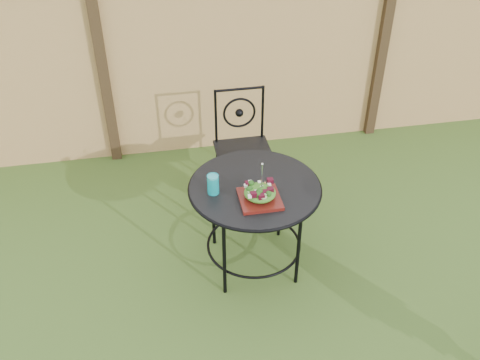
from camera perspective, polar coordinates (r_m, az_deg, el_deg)
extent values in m
plane|color=#274115|center=(3.86, 7.17, -13.26)|extent=(60.00, 60.00, 0.00)
cube|color=tan|center=(5.06, 0.74, 12.82)|extent=(8.00, 0.05, 1.80)
cube|color=black|center=(4.93, -14.46, 11.61)|extent=(0.09, 0.09, 1.90)
cube|color=black|center=(5.39, 14.95, 13.70)|extent=(0.09, 0.09, 1.90)
cylinder|color=black|center=(3.66, 1.59, -0.74)|extent=(0.90, 0.90, 0.02)
torus|color=black|center=(3.67, 1.59, -0.81)|extent=(0.92, 0.92, 0.02)
torus|color=black|center=(4.01, 1.46, -6.84)|extent=(0.70, 0.70, 0.02)
cylinder|color=black|center=(4.14, 4.31, -2.17)|extent=(0.03, 0.03, 0.71)
cylinder|color=black|center=(4.06, -2.88, -3.03)|extent=(0.03, 0.03, 0.71)
cylinder|color=black|center=(3.67, -1.69, -8.14)|extent=(0.03, 0.03, 0.71)
cylinder|color=black|center=(3.76, 6.27, -7.06)|extent=(0.03, 0.03, 0.71)
cube|color=black|center=(4.48, 0.43, 2.87)|extent=(0.46, 0.46, 0.03)
cylinder|color=black|center=(4.41, -0.07, 9.67)|extent=(0.42, 0.02, 0.02)
torus|color=black|center=(4.52, -0.07, 7.17)|extent=(0.28, 0.02, 0.28)
cylinder|color=black|center=(4.43, -1.64, -1.30)|extent=(0.02, 0.02, 0.44)
cylinder|color=black|center=(4.49, 3.40, -0.72)|extent=(0.02, 0.02, 0.44)
cylinder|color=black|center=(4.75, -2.42, 1.61)|extent=(0.02, 0.02, 0.44)
cylinder|color=black|center=(4.81, 2.30, 2.11)|extent=(0.02, 0.02, 0.44)
cylinder|color=black|center=(4.50, -2.59, 6.72)|extent=(0.02, 0.02, 0.50)
cylinder|color=black|center=(4.56, 2.42, 7.18)|extent=(0.02, 0.02, 0.50)
cube|color=#441609|center=(3.53, 2.12, -2.02)|extent=(0.27, 0.27, 0.02)
ellipsoid|color=#235614|center=(3.49, 2.14, -1.36)|extent=(0.21, 0.21, 0.08)
cylinder|color=silver|center=(3.42, 2.35, 0.39)|extent=(0.01, 0.01, 0.18)
cylinder|color=#0E9CA4|center=(3.56, -2.89, -0.46)|extent=(0.08, 0.08, 0.14)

